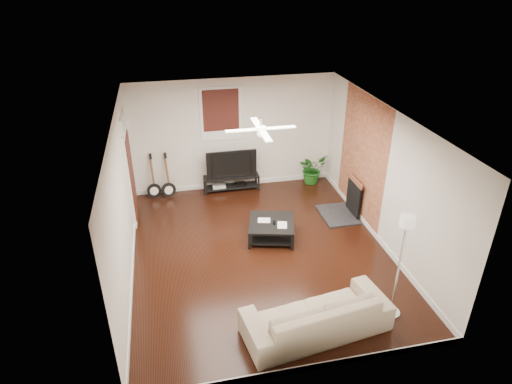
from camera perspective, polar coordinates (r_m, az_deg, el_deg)
room at (r=8.25m, az=0.59°, el=0.26°), size 5.01×6.01×2.81m
brick_accent at (r=9.88m, az=13.53°, el=4.30°), size 0.02×2.20×2.80m
fireplace at (r=10.17m, az=11.48°, el=-0.67°), size 0.80×1.10×0.92m
window_back at (r=10.70m, az=-4.55°, el=9.97°), size 1.00×0.06×1.30m
door_left at (r=9.90m, az=-15.98°, el=3.08°), size 0.08×1.00×2.50m
tv_stand at (r=11.21m, az=-3.18°, el=1.18°), size 1.39×0.37×0.39m
tv at (r=10.99m, az=-3.28°, el=3.81°), size 1.24×0.16×0.72m
coffee_table at (r=9.30m, az=1.99°, el=-4.90°), size 1.12×1.12×0.39m
sofa at (r=7.18m, az=7.81°, el=-15.34°), size 2.41×1.24×0.67m
floor_lamp at (r=7.37m, az=17.94°, el=-9.27°), size 0.35×0.35×1.88m
potted_plant at (r=11.59m, az=7.24°, el=3.00°), size 0.89×0.85×0.78m
guitar_left at (r=10.93m, az=-13.20°, el=1.86°), size 0.38×0.29×1.13m
guitar_right at (r=10.90m, az=-11.37°, el=1.98°), size 0.40×0.32×1.13m
ceiling_fan at (r=7.77m, az=0.63°, el=8.13°), size 1.24×1.24×0.32m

